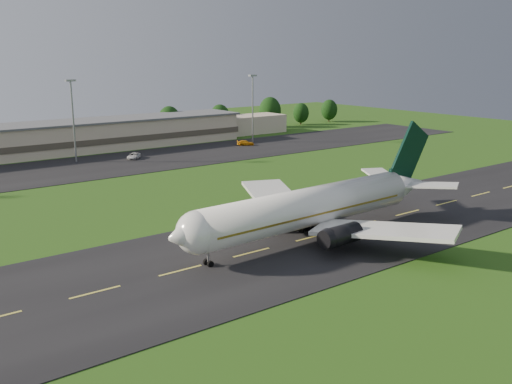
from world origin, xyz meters
TOP-DOWN VIEW (x-y plane):
  - ground at (0.00, 0.00)m, footprint 360.00×360.00m
  - taxiway at (0.00, 0.00)m, footprint 220.00×30.00m
  - apron at (0.00, 72.00)m, footprint 260.00×30.00m
  - airliner at (11.04, 0.03)m, footprint 51.29×42.16m
  - terminal at (6.40, 96.18)m, footprint 145.00×16.00m
  - light_mast_centre at (5.00, 80.00)m, footprint 2.40×1.20m
  - light_mast_east at (60.00, 80.00)m, footprint 2.40×1.20m
  - tree_line at (34.76, 106.11)m, footprint 197.69×9.16m
  - service_vehicle_c at (18.49, 75.57)m, footprint 5.42×5.59m
  - service_vehicle_d at (54.40, 76.10)m, footprint 5.39×4.38m

SIDE VIEW (x-z plane):
  - ground at x=0.00m, z-range 0.00..0.00m
  - taxiway at x=0.00m, z-range 0.00..0.10m
  - apron at x=0.00m, z-range 0.00..0.10m
  - service_vehicle_d at x=54.40m, z-range 0.10..1.57m
  - service_vehicle_c at x=18.49m, z-range 0.10..1.58m
  - terminal at x=6.40m, z-range -0.21..8.19m
  - airliner at x=11.04m, z-range -3.13..12.45m
  - tree_line at x=34.76m, z-range -0.28..10.79m
  - light_mast_centre at x=5.00m, z-range 2.56..22.91m
  - light_mast_east at x=60.00m, z-range 2.56..22.91m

